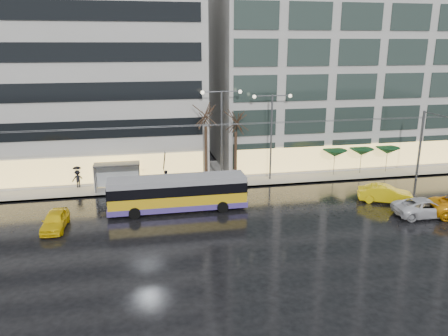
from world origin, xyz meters
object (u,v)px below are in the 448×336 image
object	(u,v)px
bus_shelter	(113,170)
taxi_a	(55,220)
street_lamp_near	(222,124)
trolleybus	(178,194)

from	to	relation	value
bus_shelter	taxi_a	xyz separation A→B (m)	(-3.94, -8.36, -1.28)
bus_shelter	street_lamp_near	size ratio (longest dim) A/B	0.47
trolleybus	street_lamp_near	world-z (taller)	street_lamp_near
bus_shelter	street_lamp_near	distance (m)	11.14
street_lamp_near	trolleybus	bearing A→B (deg)	-127.30
bus_shelter	street_lamp_near	bearing A→B (deg)	0.63
trolleybus	taxi_a	xyz separation A→B (m)	(-9.37, -1.97, -0.74)
street_lamp_near	taxi_a	distance (m)	17.46
taxi_a	bus_shelter	bearing A→B (deg)	67.91
trolleybus	taxi_a	size ratio (longest dim) A/B	2.82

